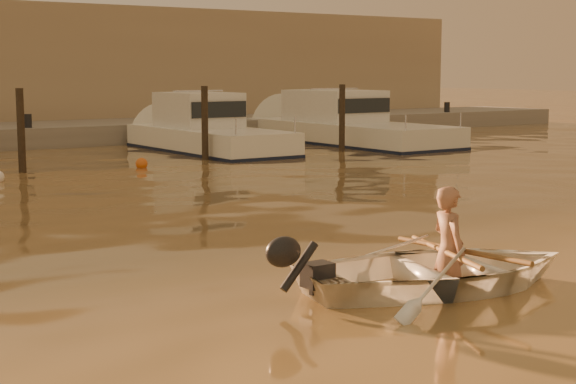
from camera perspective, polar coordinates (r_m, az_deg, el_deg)
ground_plane at (r=10.16m, az=9.23°, el=-6.02°), size 160.00×160.00×0.00m
dinghy at (r=10.01m, az=9.82°, el=-4.99°), size 3.68×3.01×0.67m
person at (r=10.02m, az=10.34°, el=-3.75°), size 0.46×0.60×1.45m
outboard_motor at (r=9.34m, az=1.83°, el=-5.39°), size 0.97×0.60×0.70m
oar_port at (r=10.10m, az=11.07°, el=-3.71°), size 0.13×2.10×0.13m
oar_starboard at (r=9.99m, az=10.09°, el=-3.81°), size 0.90×1.95×0.13m
moored_boat_4 at (r=26.58m, az=-5.12°, el=3.98°), size 2.39×7.32×1.75m
moored_boat_5 at (r=29.58m, az=3.99°, el=4.38°), size 2.79×9.16×1.75m
piling_2 at (r=21.99m, az=-16.87°, el=3.57°), size 0.18×0.18×2.20m
piling_3 at (r=23.98m, az=-5.40°, el=4.21°), size 0.18×0.18×2.20m
piling_4 at (r=26.58m, az=3.51°, el=4.59°), size 0.18×0.18×2.20m
fender_d at (r=22.35m, az=-9.45°, el=1.81°), size 0.30×0.30×0.30m
fender_e at (r=24.87m, az=-0.58°, el=2.53°), size 0.30×0.30×0.30m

